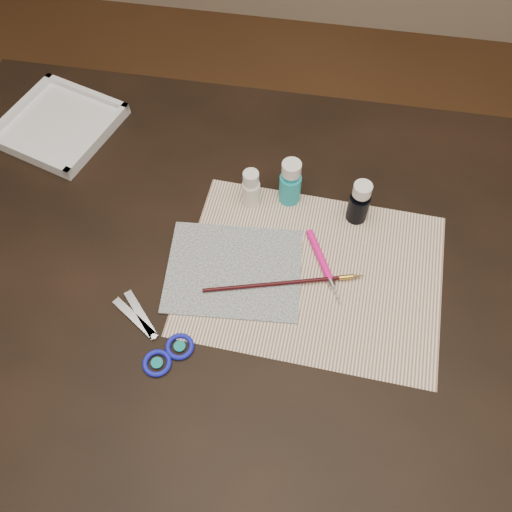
% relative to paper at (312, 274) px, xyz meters
% --- Properties ---
extents(ground, '(3.50, 3.50, 0.02)m').
position_rel_paper_xyz_m(ground, '(-0.10, -0.01, -0.76)').
color(ground, '#422614').
rests_on(ground, ground).
extents(table, '(1.30, 0.90, 0.75)m').
position_rel_paper_xyz_m(table, '(-0.10, -0.01, -0.38)').
color(table, black).
rests_on(table, ground).
extents(paper, '(0.45, 0.35, 0.00)m').
position_rel_paper_xyz_m(paper, '(0.00, 0.00, 0.00)').
color(paper, white).
rests_on(paper, table).
extents(canvas, '(0.24, 0.20, 0.00)m').
position_rel_paper_xyz_m(canvas, '(-0.13, -0.02, 0.00)').
color(canvas, black).
rests_on(canvas, paper).
extents(paint_bottle_white, '(0.04, 0.04, 0.08)m').
position_rel_paper_xyz_m(paint_bottle_white, '(-0.13, 0.14, 0.04)').
color(paint_bottle_white, white).
rests_on(paint_bottle_white, table).
extents(paint_bottle_cyan, '(0.05, 0.05, 0.10)m').
position_rel_paper_xyz_m(paint_bottle_cyan, '(-0.06, 0.16, 0.05)').
color(paint_bottle_cyan, '#1DA6B5').
rests_on(paint_bottle_cyan, table).
extents(paint_bottle_navy, '(0.04, 0.04, 0.09)m').
position_rel_paper_xyz_m(paint_bottle_navy, '(0.06, 0.13, 0.04)').
color(paint_bottle_navy, black).
rests_on(paint_bottle_navy, table).
extents(paintbrush, '(0.27, 0.08, 0.01)m').
position_rel_paper_xyz_m(paintbrush, '(-0.04, -0.03, 0.01)').
color(paintbrush, black).
rests_on(paintbrush, canvas).
extents(craft_knife, '(0.08, 0.14, 0.01)m').
position_rel_paper_xyz_m(craft_knife, '(0.02, 0.01, 0.01)').
color(craft_knife, '#FF118C').
rests_on(craft_knife, paper).
extents(scissors, '(0.20, 0.17, 0.01)m').
position_rel_paper_xyz_m(scissors, '(-0.25, -0.15, 0.00)').
color(scissors, silver).
rests_on(scissors, table).
extents(palette_tray, '(0.26, 0.26, 0.02)m').
position_rel_paper_xyz_m(palette_tray, '(-0.54, 0.26, 0.01)').
color(palette_tray, silver).
rests_on(palette_tray, table).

